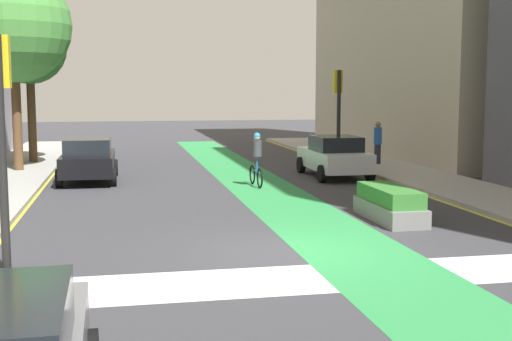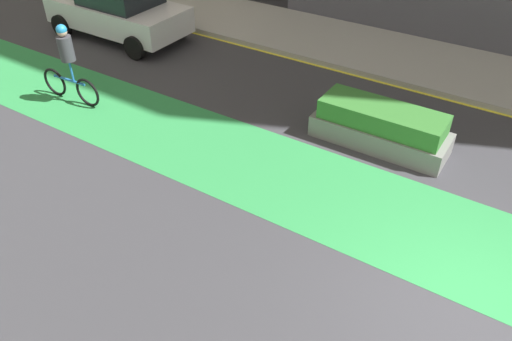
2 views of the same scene
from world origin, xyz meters
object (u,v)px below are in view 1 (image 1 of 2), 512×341
Objects in this scene: street_tree_near at (29,48)px; median_planter at (390,205)px; traffic_signal_near_left at (1,106)px; pedestrian_sidewalk_right_a at (378,142)px; car_black_left_far at (88,159)px; traffic_signal_far_right at (338,100)px; cyclist_in_lane at (257,158)px; car_white_right_far at (334,156)px; street_tree_far at (13,26)px.

median_planter is (10.50, -15.12, -4.71)m from street_tree_near.
traffic_signal_near_left is 9.63m from median_planter.
pedestrian_sidewalk_right_a is at bearing -14.78° from street_tree_near.
median_planter is at bearing -49.00° from car_black_left_far.
car_black_left_far is (-10.12, -2.19, -2.09)m from traffic_signal_far_right.
car_black_left_far is at bearing 157.07° from cyclist_in_lane.
street_tree_near is 19.00m from median_planter.
traffic_signal_far_right is 11.71m from median_planter.
car_white_right_far is 1.54× the size of median_planter.
traffic_signal_far_right is at bearing -17.02° from street_tree_near.
cyclist_in_lane is at bearing -150.96° from car_white_right_far.
car_black_left_far and car_white_right_far have the same top height.
street_tree_near is 0.84× the size of street_tree_far.
traffic_signal_far_right is at bearing -178.15° from pedestrian_sidewalk_right_a.
car_white_right_far is 3.98m from pedestrian_sidewalk_right_a.
street_tree_near is at bearing 165.22° from pedestrian_sidewalk_right_a.
pedestrian_sidewalk_right_a is (2.83, 2.78, 0.28)m from car_white_right_far.
street_tree_far reaches higher than cyclist_in_lane.
traffic_signal_near_left is at bearing -124.69° from cyclist_in_lane.
car_white_right_far is at bearing 29.04° from cyclist_in_lane.
street_tree_far reaches higher than street_tree_near.
street_tree_far reaches higher than car_black_left_far.
traffic_signal_near_left is 15.31m from street_tree_far.
car_black_left_far is 12.16m from pedestrian_sidewalk_right_a.
traffic_signal_far_right is 0.98× the size of car_black_left_far.
traffic_signal_far_right is 0.98× the size of car_white_right_far.
car_black_left_far is at bearing 176.65° from car_white_right_far.
cyclist_in_lane is (-4.40, -4.61, -1.92)m from traffic_signal_far_right.
cyclist_in_lane is at bearing -45.49° from street_tree_near.
car_white_right_far is at bearing -110.35° from traffic_signal_far_right.
traffic_signal_far_right is at bearing 52.13° from traffic_signal_near_left.
street_tree_near is (-2.66, 6.10, 4.31)m from car_black_left_far.
traffic_signal_far_right is 0.52× the size of street_tree_far.
cyclist_in_lane is 11.15m from street_tree_far.
pedestrian_sidewalk_right_a is at bearing 44.45° from car_white_right_far.
street_tree_far reaches higher than car_white_right_far.
median_planter is at bearing -98.49° from car_white_right_far.
traffic_signal_near_left is 11.86m from cyclist_in_lane.
car_white_right_far is 8.59m from median_planter.
street_tree_far is at bearing 176.76° from traffic_signal_far_right.
car_black_left_far is 6.42m from street_tree_far.
cyclist_in_lane is (5.72, -2.42, 0.17)m from car_black_left_far.
car_black_left_far is 9.13m from car_white_right_far.
cyclist_in_lane is 7.78m from pedestrian_sidewalk_right_a.
street_tree_near is at bearing 134.51° from cyclist_in_lane.
cyclist_in_lane is at bearing 107.85° from median_planter.
pedestrian_sidewalk_right_a is at bearing 1.85° from traffic_signal_far_right.
pedestrian_sidewalk_right_a is at bearing -2.61° from street_tree_far.
traffic_signal_far_right is at bearing 69.65° from car_white_right_far.
car_white_right_far is at bearing 81.51° from median_planter.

